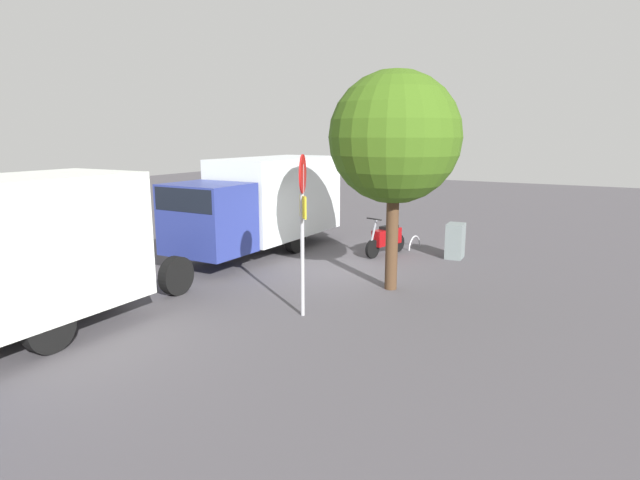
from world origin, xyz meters
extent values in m
plane|color=#4A464B|center=(0.00, 0.00, 0.00)|extent=(60.00, 60.00, 0.00)
cylinder|color=black|center=(-1.53, -4.25, 0.45)|extent=(0.90, 0.26, 0.90)
cylinder|color=black|center=(-1.51, -2.35, 0.45)|extent=(0.90, 0.26, 0.90)
cylinder|color=black|center=(3.52, -4.30, 0.45)|extent=(0.90, 0.26, 0.90)
cylinder|color=black|center=(3.54, -2.40, 0.45)|extent=(0.90, 0.26, 0.90)
cube|color=silver|center=(-1.92, -3.30, 1.68)|extent=(4.57, 2.25, 2.46)
cube|color=navy|center=(1.35, -3.33, 1.40)|extent=(1.82, 2.12, 1.90)
cube|color=black|center=(1.35, -3.33, 2.00)|extent=(1.84, 1.96, 0.60)
cylinder|color=black|center=(7.01, -1.91, 0.45)|extent=(0.90, 0.27, 0.90)
cube|color=silver|center=(6.63, -2.86, 1.69)|extent=(3.87, 2.27, 2.47)
cylinder|color=black|center=(-2.01, 0.06, 0.28)|extent=(0.57, 0.25, 0.56)
cylinder|color=black|center=(-3.21, 0.39, 0.28)|extent=(0.57, 0.25, 0.56)
cube|color=maroon|center=(-2.66, 0.24, 0.56)|extent=(1.15, 0.60, 0.48)
cube|color=black|center=(-2.76, 0.27, 0.83)|extent=(0.69, 0.44, 0.12)
cylinder|color=slate|center=(-2.06, 0.07, 0.83)|extent=(0.29, 0.14, 0.69)
cylinder|color=black|center=(-2.06, 0.07, 1.18)|extent=(0.19, 0.54, 0.04)
cylinder|color=#9E9EA3|center=(3.32, 0.87, 1.54)|extent=(0.08, 0.08, 3.07)
cylinder|color=red|center=(3.32, 0.89, 2.88)|extent=(0.71, 0.32, 0.76)
cube|color=yellow|center=(3.32, 0.89, 2.24)|extent=(0.33, 0.33, 0.44)
cylinder|color=#47301E|center=(0.67, 1.72, 1.26)|extent=(0.29, 0.29, 2.52)
sphere|color=#375A15|center=(0.67, 1.72, 3.57)|extent=(3.01, 3.01, 3.01)
cube|color=slate|center=(-3.24, 2.19, 0.52)|extent=(0.68, 0.52, 1.05)
torus|color=#B7B7BC|center=(-3.94, 0.69, 0.00)|extent=(0.85, 0.13, 0.85)
camera|label=1|loc=(12.01, 6.20, 3.64)|focal=29.37mm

